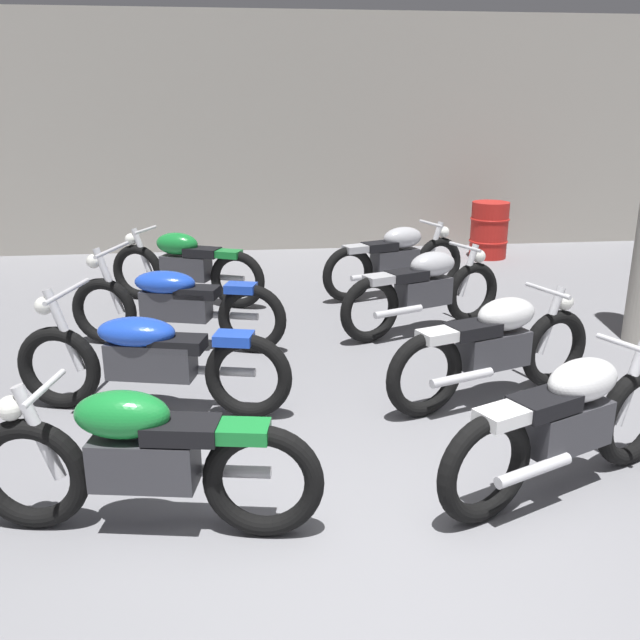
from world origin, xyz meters
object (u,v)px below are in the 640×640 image
object	(u,v)px
motorcycle_left_row_2	(175,303)
motorcycle_right_row_0	(568,422)
motorcycle_right_row_3	(396,259)
oil_drum	(489,230)
motorcycle_left_row_1	(149,358)
motorcycle_right_row_1	(495,347)
motorcycle_right_row_2	(425,289)
motorcycle_left_row_3	(185,266)
motorcycle_left_row_0	(142,458)

from	to	relation	value
motorcycle_left_row_2	motorcycle_right_row_0	world-z (taller)	motorcycle_left_row_2
motorcycle_right_row_3	oil_drum	size ratio (longest dim) A/B	2.23
motorcycle_left_row_1	motorcycle_right_row_3	size ratio (longest dim) A/B	1.12
motorcycle_left_row_2	oil_drum	size ratio (longest dim) A/B	2.49
motorcycle_right_row_1	motorcycle_right_row_3	size ratio (longest dim) A/B	1.00
motorcycle_right_row_2	motorcycle_right_row_3	size ratio (longest dim) A/B	0.99
motorcycle_right_row_2	motorcycle_right_row_3	world-z (taller)	same
motorcycle_right_row_3	motorcycle_left_row_2	bearing A→B (deg)	-147.41
motorcycle_right_row_1	motorcycle_right_row_2	xyz separation A→B (m)	(-0.10, 1.74, 0.00)
motorcycle_left_row_2	motorcycle_right_row_0	bearing A→B (deg)	-48.44
motorcycle_left_row_2	oil_drum	distance (m)	5.70
motorcycle_left_row_1	motorcycle_right_row_0	bearing A→B (deg)	-28.49
motorcycle_left_row_1	motorcycle_left_row_2	bearing A→B (deg)	87.20
motorcycle_left_row_2	oil_drum	world-z (taller)	motorcycle_left_row_2
motorcycle_left_row_3	motorcycle_right_row_2	size ratio (longest dim) A/B	0.99
motorcycle_left_row_1	motorcycle_left_row_2	world-z (taller)	same
motorcycle_left_row_2	motorcycle_right_row_1	xyz separation A→B (m)	(2.62, -1.56, 0.01)
motorcycle_left_row_2	motorcycle_right_row_3	distance (m)	3.01
oil_drum	motorcycle_left_row_0	bearing A→B (deg)	-123.44
motorcycle_left_row_0	motorcycle_right_row_0	bearing A→B (deg)	3.12
oil_drum	motorcycle_right_row_2	bearing A→B (deg)	-119.58
motorcycle_left_row_3	motorcycle_right_row_1	distance (m)	4.08
motorcycle_left_row_3	oil_drum	xyz separation A→B (m)	(4.44, 2.01, -0.03)
motorcycle_left_row_0	motorcycle_left_row_1	size ratio (longest dim) A/B	0.92
motorcycle_left_row_0	motorcycle_left_row_3	distance (m)	4.60
motorcycle_left_row_0	motorcycle_right_row_1	bearing A→B (deg)	30.20
motorcycle_right_row_0	motorcycle_right_row_1	size ratio (longest dim) A/B	0.98
motorcycle_right_row_2	motorcycle_left_row_0	bearing A→B (deg)	-127.15
motorcycle_left_row_2	motorcycle_left_row_3	xyz separation A→B (m)	(-0.00, 1.56, 0.01)
motorcycle_right_row_0	motorcycle_right_row_3	size ratio (longest dim) A/B	0.97
motorcycle_left_row_0	motorcycle_right_row_0	world-z (taller)	same
motorcycle_left_row_2	motorcycle_right_row_3	size ratio (longest dim) A/B	1.11
motorcycle_left_row_1	motorcycle_left_row_2	distance (m)	1.47
motorcycle_right_row_1	motorcycle_right_row_3	bearing A→B (deg)	91.41
motorcycle_left_row_1	motorcycle_right_row_0	world-z (taller)	motorcycle_left_row_1
motorcycle_right_row_3	motorcycle_right_row_0	bearing A→B (deg)	-89.53
motorcycle_right_row_0	motorcycle_right_row_3	xyz separation A→B (m)	(-0.04, 4.53, 0.00)
motorcycle_left_row_2	motorcycle_left_row_3	size ratio (longest dim) A/B	1.14
motorcycle_right_row_2	oil_drum	bearing A→B (deg)	60.42
motorcycle_left_row_2	motorcycle_right_row_0	size ratio (longest dim) A/B	1.14
motorcycle_left_row_2	motorcycle_right_row_1	bearing A→B (deg)	-30.79
motorcycle_left_row_0	motorcycle_right_row_3	xyz separation A→B (m)	(2.47, 4.66, 0.00)
motorcycle_left_row_3	motorcycle_right_row_0	xyz separation A→B (m)	(2.58, -4.47, 0.00)
motorcycle_left_row_0	motorcycle_right_row_3	bearing A→B (deg)	62.12
motorcycle_right_row_0	oil_drum	size ratio (longest dim) A/B	2.18
motorcycle_left_row_2	motorcycle_right_row_0	distance (m)	3.88
motorcycle_left_row_1	motorcycle_left_row_3	bearing A→B (deg)	88.72
motorcycle_left_row_1	motorcycle_right_row_1	bearing A→B (deg)	-1.95
motorcycle_left_row_1	oil_drum	size ratio (longest dim) A/B	2.51
oil_drum	motorcycle_right_row_1	bearing A→B (deg)	-109.54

